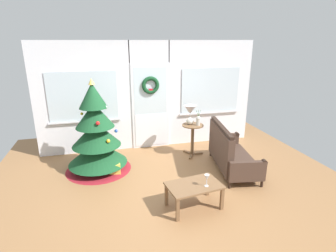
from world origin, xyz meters
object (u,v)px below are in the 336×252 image
(christmas_tree, at_px, (96,138))
(settee_sofa, at_px, (229,153))
(side_table, at_px, (193,134))
(table_lamp, at_px, (190,112))
(coffee_table, at_px, (194,188))
(wine_glass, at_px, (207,178))
(gift_box, at_px, (115,168))
(flower_vase, at_px, (198,120))

(christmas_tree, height_order, settee_sofa, christmas_tree)
(side_table, distance_m, table_lamp, 0.51)
(coffee_table, relative_size, wine_glass, 4.64)
(side_table, distance_m, coffee_table, 2.04)
(christmas_tree, distance_m, settee_sofa, 2.69)
(wine_glass, bearing_deg, coffee_table, 151.66)
(settee_sofa, bearing_deg, gift_box, 169.94)
(christmas_tree, distance_m, side_table, 2.12)
(christmas_tree, distance_m, wine_glass, 2.44)
(settee_sofa, height_order, side_table, settee_sofa)
(wine_glass, bearing_deg, christmas_tree, 131.77)
(flower_vase, xyz_separation_m, wine_glass, (-0.58, -1.96, -0.31))
(table_lamp, bearing_deg, christmas_tree, -173.38)
(settee_sofa, xyz_separation_m, wine_glass, (-0.96, -1.14, 0.17))
(christmas_tree, bearing_deg, coffee_table, -49.87)
(table_lamp, distance_m, coffee_table, 2.16)
(settee_sofa, height_order, wine_glass, settee_sofa)
(side_table, bearing_deg, table_lamp, 146.31)
(christmas_tree, bearing_deg, settee_sofa, -14.80)
(christmas_tree, bearing_deg, table_lamp, 6.62)
(settee_sofa, xyz_separation_m, table_lamp, (-0.54, 0.92, 0.65))
(flower_vase, bearing_deg, settee_sofa, -65.31)
(side_table, distance_m, gift_box, 1.90)
(settee_sofa, relative_size, coffee_table, 1.82)
(coffee_table, bearing_deg, gift_box, 128.39)
(flower_vase, xyz_separation_m, coffee_table, (-0.75, -1.87, -0.51))
(side_table, xyz_separation_m, table_lamp, (-0.06, 0.04, 0.50))
(coffee_table, height_order, wine_glass, wine_glass)
(christmas_tree, relative_size, table_lamp, 4.26)
(flower_vase, distance_m, coffee_table, 2.08)
(side_table, xyz_separation_m, gift_box, (-1.80, -0.48, -0.41))
(coffee_table, distance_m, wine_glass, 0.28)
(christmas_tree, distance_m, table_lamp, 2.09)
(settee_sofa, bearing_deg, christmas_tree, 165.20)
(wine_glass, relative_size, gift_box, 0.88)
(gift_box, bearing_deg, table_lamp, 16.56)
(coffee_table, xyz_separation_m, gift_box, (-1.15, 1.45, -0.23))
(wine_glass, bearing_deg, flower_vase, 73.50)
(table_lamp, bearing_deg, side_table, -33.69)
(table_lamp, bearing_deg, coffee_table, -106.61)
(christmas_tree, xyz_separation_m, side_table, (2.11, 0.20, -0.16))
(coffee_table, distance_m, gift_box, 1.87)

